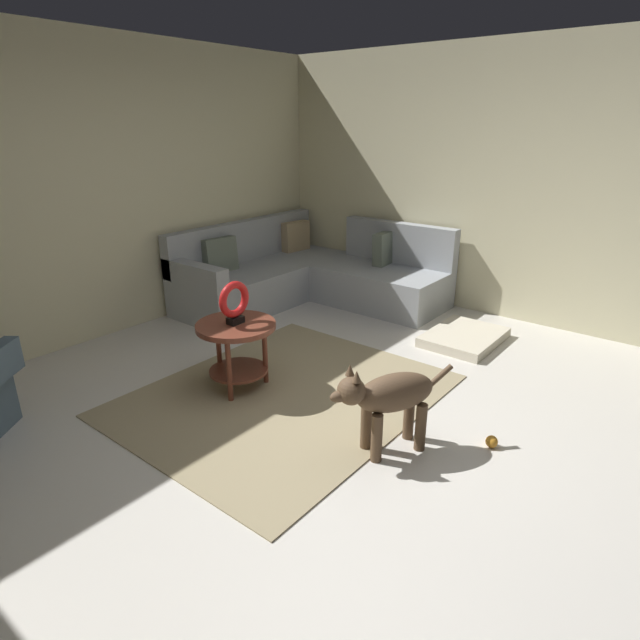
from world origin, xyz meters
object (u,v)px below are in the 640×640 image
object	(u,v)px
dog	(389,397)
dog_bed_mat	(464,337)
sectional_couch	(307,276)
torus_sculpture	(234,302)
dog_toy_ball	(492,442)
side_table	(237,338)

from	to	relation	value
dog	dog_bed_mat	bearing A→B (deg)	-50.90
dog_bed_mat	dog	world-z (taller)	dog
sectional_couch	torus_sculpture	size ratio (longest dim) A/B	6.90
dog_bed_mat	dog_toy_ball	size ratio (longest dim) A/B	10.20
dog_bed_mat	dog	xyz separation A→B (m)	(-1.95, -0.35, 0.33)
sectional_couch	torus_sculpture	world-z (taller)	sectional_couch
torus_sculpture	dog_toy_ball	xyz separation A→B (m)	(0.45, -1.85, -0.67)
sectional_couch	dog_toy_ball	world-z (taller)	sectional_couch
dog_toy_ball	side_table	bearing A→B (deg)	103.78
torus_sculpture	dog_bed_mat	xyz separation A→B (m)	(1.96, -0.99, -0.67)
dog_bed_mat	sectional_couch	bearing A→B (deg)	89.64
dog_bed_mat	dog_toy_ball	xyz separation A→B (m)	(-1.50, -0.86, -0.01)
sectional_couch	dog_toy_ball	xyz separation A→B (m)	(-1.52, -2.80, -0.25)
dog	side_table	bearing A→B (deg)	29.03
sectional_couch	dog_bed_mat	xyz separation A→B (m)	(-0.01, -1.93, -0.25)
side_table	torus_sculpture	bearing A→B (deg)	180.00
sectional_couch	dog	world-z (taller)	sectional_couch
sectional_couch	dog_toy_ball	bearing A→B (deg)	-118.46
torus_sculpture	dog_bed_mat	world-z (taller)	torus_sculpture
sectional_couch	torus_sculpture	distance (m)	2.23
dog_toy_ball	sectional_couch	bearing A→B (deg)	61.54
torus_sculpture	dog	xyz separation A→B (m)	(0.00, -1.34, -0.33)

